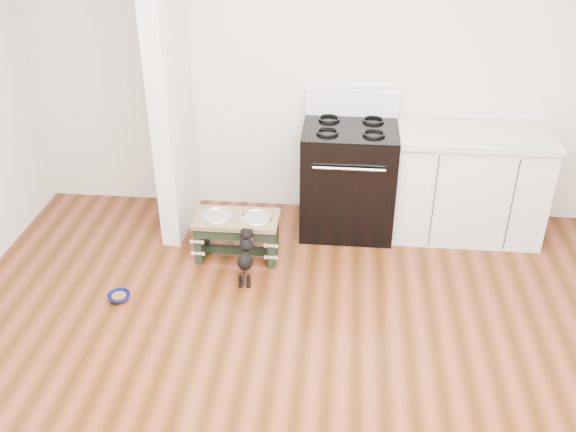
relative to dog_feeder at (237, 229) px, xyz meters
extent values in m
plane|color=#41200B|center=(0.60, -1.60, -0.26)|extent=(5.00, 5.00, 0.00)
plane|color=silver|center=(0.60, 0.90, 1.09)|extent=(5.00, 0.00, 5.00)
cube|color=silver|center=(-0.57, 0.50, 1.09)|extent=(0.15, 0.80, 2.70)
cube|color=black|center=(0.85, 0.55, 0.20)|extent=(0.76, 0.65, 0.92)
cube|color=black|center=(0.85, 0.24, 0.14)|extent=(0.58, 0.02, 0.50)
cylinder|color=silver|center=(0.85, 0.20, 0.46)|extent=(0.56, 0.02, 0.02)
cube|color=white|center=(0.85, 0.83, 0.77)|extent=(0.76, 0.08, 0.22)
torus|color=black|center=(0.67, 0.41, 0.68)|extent=(0.18, 0.18, 0.02)
torus|color=black|center=(1.03, 0.41, 0.68)|extent=(0.18, 0.18, 0.02)
torus|color=black|center=(0.67, 0.69, 0.68)|extent=(0.18, 0.18, 0.02)
torus|color=black|center=(1.03, 0.69, 0.68)|extent=(0.18, 0.18, 0.02)
cube|color=silver|center=(1.83, 0.58, 0.17)|extent=(1.20, 0.60, 0.86)
cube|color=beige|center=(1.83, 0.58, 0.63)|extent=(1.24, 0.64, 0.05)
cube|color=black|center=(1.83, 0.32, -0.21)|extent=(1.20, 0.06, 0.10)
cube|color=black|center=(-0.29, 0.01, -0.09)|extent=(0.05, 0.32, 0.32)
cube|color=black|center=(0.29, 0.01, -0.09)|extent=(0.05, 0.32, 0.32)
cube|color=black|center=(0.00, -0.14, 0.03)|extent=(0.52, 0.03, 0.08)
cube|color=black|center=(0.00, 0.01, -0.20)|extent=(0.52, 0.05, 0.05)
cube|color=brown|center=(0.00, 0.01, 0.09)|extent=(0.66, 0.35, 0.04)
cylinder|color=silver|center=(-0.15, 0.01, 0.09)|extent=(0.23, 0.23, 0.04)
cylinder|color=silver|center=(0.15, 0.01, 0.09)|extent=(0.23, 0.23, 0.04)
torus|color=silver|center=(-0.15, 0.01, 0.11)|extent=(0.26, 0.26, 0.02)
torus|color=silver|center=(0.15, 0.01, 0.11)|extent=(0.26, 0.26, 0.02)
cylinder|color=black|center=(0.09, -0.40, -0.21)|extent=(0.03, 0.03, 0.10)
cylinder|color=black|center=(0.15, -0.40, -0.21)|extent=(0.03, 0.03, 0.10)
sphere|color=black|center=(0.09, -0.41, -0.25)|extent=(0.04, 0.04, 0.04)
sphere|color=black|center=(0.15, -0.41, -0.25)|extent=(0.04, 0.04, 0.04)
ellipsoid|color=black|center=(0.12, -0.34, -0.08)|extent=(0.12, 0.27, 0.24)
sphere|color=black|center=(0.12, -0.25, 0.02)|extent=(0.11, 0.11, 0.11)
sphere|color=black|center=(0.12, -0.22, 0.09)|extent=(0.09, 0.09, 0.09)
sphere|color=black|center=(0.09, -0.16, 0.09)|extent=(0.03, 0.03, 0.03)
sphere|color=black|center=(0.15, -0.16, 0.09)|extent=(0.03, 0.03, 0.03)
cylinder|color=black|center=(0.12, -0.44, -0.15)|extent=(0.02, 0.08, 0.09)
torus|color=#DE4165|center=(0.12, -0.23, 0.05)|extent=(0.09, 0.06, 0.08)
imported|color=navy|center=(-0.77, -0.65, -0.23)|extent=(0.17, 0.17, 0.05)
cylinder|color=#593619|center=(-0.77, -0.65, -0.23)|extent=(0.10, 0.10, 0.02)
camera|label=1|loc=(0.82, -4.24, 2.61)|focal=40.00mm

